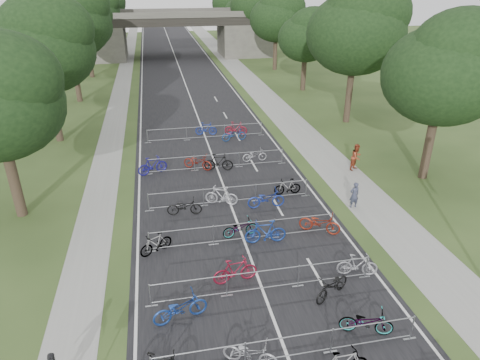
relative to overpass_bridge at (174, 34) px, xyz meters
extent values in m
cube|color=black|center=(0.00, -15.00, -3.53)|extent=(11.00, 140.00, 0.01)
cube|color=gray|center=(8.00, -15.00, -3.53)|extent=(3.00, 140.00, 0.01)
cube|color=gray|center=(-7.50, -15.00, -3.53)|extent=(2.00, 140.00, 0.01)
cube|color=silver|center=(0.00, -15.00, -3.53)|extent=(0.12, 140.00, 0.00)
cube|color=#4F4D46|center=(-11.50, 0.00, -1.03)|extent=(8.00, 8.00, 5.00)
cube|color=#4F4D46|center=(11.50, 0.00, -1.03)|extent=(8.00, 8.00, 5.00)
cube|color=black|center=(0.00, 0.00, 2.07)|extent=(30.00, 8.00, 1.20)
cube|color=#4F4D46|center=(0.00, -3.80, 3.07)|extent=(30.00, 0.40, 0.90)
cube|color=#4F4D46|center=(0.00, 3.80, 3.07)|extent=(30.00, 0.40, 0.90)
cylinder|color=#33261C|center=(-11.50, -49.00, -1.43)|extent=(0.56, 0.56, 4.20)
cylinder|color=#33261C|center=(13.00, -49.00, -1.29)|extent=(0.56, 0.56, 4.48)
ellipsoid|color=black|center=(13.00, -49.00, 3.10)|extent=(7.17, 7.17, 5.88)
sphere|color=black|center=(13.60, -49.50, 4.53)|extent=(5.73, 5.73, 5.73)
sphere|color=black|center=(12.50, -48.50, 2.20)|extent=(4.66, 4.66, 4.66)
cylinder|color=#33261C|center=(-11.50, -37.00, -1.17)|extent=(0.56, 0.56, 4.72)
ellipsoid|color=black|center=(-11.50, -37.00, 3.46)|extent=(7.56, 7.56, 6.20)
sphere|color=black|center=(-10.90, -37.50, 4.97)|extent=(6.05, 6.05, 6.05)
sphere|color=black|center=(-12.00, -36.50, 2.51)|extent=(4.91, 4.91, 4.91)
cylinder|color=#33261C|center=(13.00, -37.00, -0.98)|extent=(0.56, 0.56, 5.11)
ellipsoid|color=black|center=(13.00, -37.00, 4.03)|extent=(8.18, 8.18, 6.70)
sphere|color=black|center=(13.60, -37.50, 5.66)|extent=(6.54, 6.54, 6.54)
sphere|color=black|center=(12.50, -36.50, 3.01)|extent=(5.31, 5.31, 5.31)
cylinder|color=#33261C|center=(-11.50, -25.00, -0.91)|extent=(0.56, 0.56, 5.25)
ellipsoid|color=black|center=(-11.50, -25.00, 4.24)|extent=(8.40, 8.40, 6.89)
sphere|color=black|center=(-10.90, -25.50, 5.92)|extent=(6.72, 6.72, 6.72)
sphere|color=black|center=(-12.00, -24.50, 3.19)|extent=(5.46, 5.46, 5.46)
cylinder|color=#33261C|center=(13.00, -25.00, -1.61)|extent=(0.56, 0.56, 3.85)
ellipsoid|color=black|center=(13.00, -25.00, 2.16)|extent=(6.16, 6.16, 5.05)
sphere|color=black|center=(13.60, -25.50, 3.40)|extent=(4.93, 4.93, 4.93)
sphere|color=black|center=(12.50, -24.50, 1.39)|extent=(4.00, 4.00, 4.00)
cylinder|color=#33261C|center=(-11.50, -13.00, -1.43)|extent=(0.56, 0.56, 4.20)
ellipsoid|color=black|center=(-11.50, -13.00, 2.68)|extent=(6.72, 6.72, 5.51)
sphere|color=black|center=(-10.90, -13.50, 4.03)|extent=(5.38, 5.38, 5.38)
sphere|color=black|center=(-12.00, -12.50, 1.84)|extent=(4.37, 4.37, 4.37)
cylinder|color=#33261C|center=(13.00, -13.00, -1.29)|extent=(0.56, 0.56, 4.48)
ellipsoid|color=black|center=(13.00, -13.00, 3.10)|extent=(7.17, 7.17, 5.88)
sphere|color=black|center=(13.60, -13.50, 4.53)|extent=(5.73, 5.73, 5.73)
sphere|color=black|center=(12.50, -12.50, 2.20)|extent=(4.66, 4.66, 4.66)
cylinder|color=#33261C|center=(-11.50, -1.00, -1.17)|extent=(0.56, 0.56, 4.72)
ellipsoid|color=black|center=(-11.50, -1.00, 3.46)|extent=(7.56, 7.56, 6.20)
sphere|color=black|center=(-10.90, -1.50, 4.97)|extent=(6.05, 6.05, 6.05)
sphere|color=black|center=(-12.00, -0.50, 2.51)|extent=(4.91, 4.91, 4.91)
cylinder|color=#33261C|center=(13.00, -1.00, -0.98)|extent=(0.56, 0.56, 5.11)
ellipsoid|color=black|center=(13.00, -1.00, 4.03)|extent=(8.18, 8.18, 6.70)
sphere|color=black|center=(12.50, -0.50, 3.01)|extent=(5.31, 5.31, 5.31)
cylinder|color=#33261C|center=(-11.50, 11.00, -0.91)|extent=(0.56, 0.56, 5.25)
ellipsoid|color=black|center=(-11.50, 11.00, 4.24)|extent=(8.40, 8.40, 6.89)
sphere|color=black|center=(-12.00, 11.50, 3.19)|extent=(5.46, 5.46, 5.46)
cylinder|color=#33261C|center=(13.00, 11.00, -1.61)|extent=(0.56, 0.56, 3.85)
ellipsoid|color=black|center=(13.00, 11.00, 2.16)|extent=(6.16, 6.16, 5.05)
sphere|color=black|center=(13.60, 10.50, 3.40)|extent=(4.93, 4.93, 4.93)
sphere|color=black|center=(12.50, 11.50, 1.39)|extent=(4.00, 4.00, 4.00)
cylinder|color=#33261C|center=(-11.50, 23.00, -1.43)|extent=(0.56, 0.56, 4.20)
ellipsoid|color=black|center=(-11.50, 23.00, 2.68)|extent=(6.72, 6.72, 5.51)
sphere|color=black|center=(-10.90, 22.50, 4.03)|extent=(5.38, 5.38, 5.38)
sphere|color=black|center=(-12.00, 23.50, 1.84)|extent=(4.37, 4.37, 4.37)
cylinder|color=#33261C|center=(13.00, 23.00, -1.29)|extent=(0.56, 0.56, 4.48)
ellipsoid|color=black|center=(13.00, 23.00, 3.10)|extent=(7.17, 7.17, 5.88)
sphere|color=black|center=(12.50, 23.50, 2.20)|extent=(4.66, 4.66, 4.66)
cylinder|color=#93959A|center=(0.00, -61.40, -2.48)|extent=(9.20, 0.04, 0.04)
cylinder|color=#93959A|center=(0.00, -61.40, -3.35)|extent=(9.20, 0.04, 0.04)
cylinder|color=#93959A|center=(-1.53, -61.40, -2.98)|extent=(0.05, 0.05, 1.10)
cylinder|color=#93959A|center=(1.53, -61.40, -2.98)|extent=(0.05, 0.05, 1.10)
cube|color=#93959A|center=(1.53, -61.40, -3.52)|extent=(0.50, 0.08, 0.03)
cylinder|color=#93959A|center=(4.60, -61.40, -2.98)|extent=(0.05, 0.05, 1.10)
cube|color=#93959A|center=(4.60, -61.40, -3.52)|extent=(0.50, 0.08, 0.03)
cylinder|color=#93959A|center=(0.00, -57.80, -2.48)|extent=(9.20, 0.04, 0.04)
cylinder|color=#93959A|center=(0.00, -57.80, -3.35)|extent=(9.20, 0.04, 0.04)
cylinder|color=#93959A|center=(-4.60, -57.80, -2.98)|extent=(0.05, 0.05, 1.10)
cube|color=#93959A|center=(-4.60, -57.80, -3.52)|extent=(0.50, 0.08, 0.03)
cylinder|color=#93959A|center=(-1.53, -57.80, -2.98)|extent=(0.05, 0.05, 1.10)
cube|color=#93959A|center=(-1.53, -57.80, -3.52)|extent=(0.50, 0.08, 0.03)
cylinder|color=#93959A|center=(1.53, -57.80, -2.98)|extent=(0.05, 0.05, 1.10)
cube|color=#93959A|center=(1.53, -57.80, -3.52)|extent=(0.50, 0.08, 0.03)
cylinder|color=#93959A|center=(4.60, -57.80, -2.98)|extent=(0.05, 0.05, 1.10)
cube|color=#93959A|center=(4.60, -57.80, -3.52)|extent=(0.50, 0.08, 0.03)
cylinder|color=#93959A|center=(0.00, -54.00, -2.48)|extent=(9.20, 0.04, 0.04)
cylinder|color=#93959A|center=(0.00, -54.00, -3.35)|extent=(9.20, 0.04, 0.04)
cylinder|color=#93959A|center=(-4.60, -54.00, -2.98)|extent=(0.05, 0.05, 1.10)
cube|color=#93959A|center=(-4.60, -54.00, -3.52)|extent=(0.50, 0.08, 0.03)
cylinder|color=#93959A|center=(-1.53, -54.00, -2.98)|extent=(0.05, 0.05, 1.10)
cube|color=#93959A|center=(-1.53, -54.00, -3.52)|extent=(0.50, 0.08, 0.03)
cylinder|color=#93959A|center=(1.53, -54.00, -2.98)|extent=(0.05, 0.05, 1.10)
cube|color=#93959A|center=(1.53, -54.00, -3.52)|extent=(0.50, 0.08, 0.03)
cylinder|color=#93959A|center=(4.60, -54.00, -2.98)|extent=(0.05, 0.05, 1.10)
cube|color=#93959A|center=(4.60, -54.00, -3.52)|extent=(0.50, 0.08, 0.03)
cylinder|color=#93959A|center=(0.00, -50.00, -2.48)|extent=(9.20, 0.04, 0.04)
cylinder|color=#93959A|center=(0.00, -50.00, -3.35)|extent=(9.20, 0.04, 0.04)
cylinder|color=#93959A|center=(-4.60, -50.00, -2.98)|extent=(0.05, 0.05, 1.10)
cube|color=#93959A|center=(-4.60, -50.00, -3.52)|extent=(0.50, 0.08, 0.03)
cylinder|color=#93959A|center=(-1.53, -50.00, -2.98)|extent=(0.05, 0.05, 1.10)
cube|color=#93959A|center=(-1.53, -50.00, -3.52)|extent=(0.50, 0.08, 0.03)
cylinder|color=#93959A|center=(1.53, -50.00, -2.98)|extent=(0.05, 0.05, 1.10)
cube|color=#93959A|center=(1.53, -50.00, -3.52)|extent=(0.50, 0.08, 0.03)
cylinder|color=#93959A|center=(4.60, -50.00, -2.98)|extent=(0.05, 0.05, 1.10)
cube|color=#93959A|center=(4.60, -50.00, -3.52)|extent=(0.50, 0.08, 0.03)
cylinder|color=#93959A|center=(0.00, -45.00, -2.48)|extent=(9.20, 0.04, 0.04)
cylinder|color=#93959A|center=(0.00, -45.00, -3.35)|extent=(9.20, 0.04, 0.04)
cylinder|color=#93959A|center=(-4.60, -45.00, -2.98)|extent=(0.05, 0.05, 1.10)
cube|color=#93959A|center=(-4.60, -45.00, -3.52)|extent=(0.50, 0.08, 0.03)
cylinder|color=#93959A|center=(-1.53, -45.00, -2.98)|extent=(0.05, 0.05, 1.10)
cube|color=#93959A|center=(-1.53, -45.00, -3.52)|extent=(0.50, 0.08, 0.03)
cylinder|color=#93959A|center=(1.53, -45.00, -2.98)|extent=(0.05, 0.05, 1.10)
cube|color=#93959A|center=(1.53, -45.00, -3.52)|extent=(0.50, 0.08, 0.03)
cylinder|color=#93959A|center=(4.60, -45.00, -2.98)|extent=(0.05, 0.05, 1.10)
cube|color=#93959A|center=(4.60, -45.00, -3.52)|extent=(0.50, 0.08, 0.03)
cylinder|color=#93959A|center=(0.00, -39.00, -2.48)|extent=(9.20, 0.04, 0.04)
cylinder|color=#93959A|center=(0.00, -39.00, -3.35)|extent=(9.20, 0.04, 0.04)
cylinder|color=#93959A|center=(-4.60, -39.00, -2.98)|extent=(0.05, 0.05, 1.10)
cube|color=#93959A|center=(-4.60, -39.00, -3.52)|extent=(0.50, 0.08, 0.03)
cylinder|color=#93959A|center=(-1.53, -39.00, -2.98)|extent=(0.05, 0.05, 1.10)
cube|color=#93959A|center=(-1.53, -39.00, -3.52)|extent=(0.50, 0.08, 0.03)
cylinder|color=#93959A|center=(1.53, -39.00, -2.98)|extent=(0.05, 0.05, 1.10)
cube|color=#93959A|center=(1.53, -39.00, -3.52)|extent=(0.50, 0.08, 0.03)
cylinder|color=#93959A|center=(4.60, -39.00, -2.98)|extent=(0.05, 0.05, 1.10)
cube|color=#93959A|center=(4.60, -39.00, -3.52)|extent=(0.50, 0.08, 0.03)
imported|color=#93949A|center=(-1.35, -61.31, -3.03)|extent=(2.00, 1.44, 1.00)
imported|color=#93959A|center=(3.14, -60.78, -3.02)|extent=(2.08, 1.31, 1.03)
imported|color=navy|center=(-3.50, -58.77, -2.97)|extent=(2.27, 1.23, 1.13)
imported|color=maroon|center=(-1.02, -56.98, -2.94)|extent=(2.01, 0.77, 1.18)
imported|color=black|center=(2.68, -58.70, -3.01)|extent=(2.07, 1.61, 1.05)
imported|color=#96979D|center=(4.30, -57.58, -2.99)|extent=(1.87, 0.94, 1.08)
imported|color=#93959A|center=(-4.30, -54.11, -3.02)|extent=(1.72, 1.26, 1.02)
imported|color=#93959A|center=(-0.11, -53.50, -3.05)|extent=(1.89, 0.87, 0.96)
imported|color=navy|center=(0.99, -54.32, -2.91)|extent=(2.10, 0.71, 1.24)
imported|color=maroon|center=(3.95, -53.94, -2.98)|extent=(2.20, 1.71, 1.11)
imported|color=black|center=(-2.68, -50.79, -3.03)|extent=(1.97, 0.85, 1.01)
imported|color=#B1B0B9|center=(-0.50, -50.04, -2.96)|extent=(1.98, 1.19, 1.15)
imported|color=navy|center=(1.92, -50.87, -2.97)|extent=(2.16, 0.80, 1.12)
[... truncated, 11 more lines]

